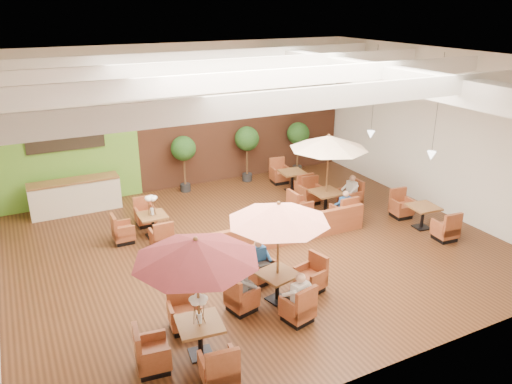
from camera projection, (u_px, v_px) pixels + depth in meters
room at (244, 118)px, 14.91m from camera, size 14.04×14.00×5.52m
service_counter at (75, 196)px, 17.28m from camera, size 3.00×0.75×1.18m
booth_divider at (279, 233)px, 14.90m from camera, size 6.04×0.30×0.84m
table_0 at (194, 274)px, 9.70m from camera, size 2.64×2.74×2.75m
table_1 at (278, 234)px, 11.69m from camera, size 2.69×2.69×2.64m
table_2 at (328, 161)px, 16.65m from camera, size 2.77×2.77×2.84m
table_3 at (145, 225)px, 15.40m from camera, size 1.65×2.46×1.51m
table_4 at (422, 217)px, 16.11m from camera, size 0.95×2.63×0.97m
table_5 at (292, 181)px, 19.28m from camera, size 0.97×2.70×1.00m
topiary_0 at (184, 151)px, 18.78m from camera, size 0.94×0.94×2.19m
topiary_1 at (247, 141)px, 19.88m from camera, size 0.98×0.98×2.27m
topiary_2 at (298, 135)px, 20.90m from camera, size 0.94×0.94×2.19m
diner_0 at (298, 292)px, 11.25m from camera, size 0.44×0.39×0.81m
diner_1 at (259, 257)px, 12.87m from camera, size 0.38×0.32×0.76m
diner_2 at (241, 282)px, 11.65m from camera, size 0.35×0.42×0.83m
diner_3 at (344, 204)px, 16.21m from camera, size 0.37×0.30×0.75m
diner_4 at (351, 188)px, 17.51m from camera, size 0.31×0.38×0.77m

